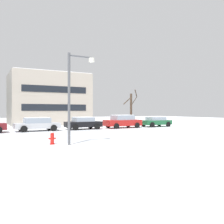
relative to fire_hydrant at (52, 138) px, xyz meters
The scene contains 10 objects.
ground_plane 2.62m from the fire_hydrant, 158.99° to the left, with size 120.00×120.00×0.00m, color white.
road_surface 5.34m from the fire_hydrant, 117.02° to the left, with size 80.00×9.63×0.00m.
fire_hydrant is the anchor object (origin of this frame).
street_lamp 3.31m from the fire_hydrant, 30.45° to the right, with size 1.73×0.36×5.58m.
parked_car_silver 10.67m from the fire_hydrant, 84.03° to the left, with size 4.53×2.19×1.40m.
parked_car_black 12.25m from the fire_hydrant, 60.01° to the left, with size 4.01×2.14×1.39m.
parked_car_red 15.31m from the fire_hydrant, 43.34° to the left, with size 4.55×2.29×1.58m.
parked_car_green 19.26m from the fire_hydrant, 33.04° to the left, with size 4.16×2.11×1.32m.
tree_far_mid 19.58m from the fire_hydrant, 43.38° to the left, with size 1.99×2.01×4.91m.
building_far_right 23.52m from the fire_hydrant, 77.45° to the left, with size 11.15×8.72×7.64m.
Camera 1 is at (-1.31, -15.89, 2.07)m, focal length 39.21 mm.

